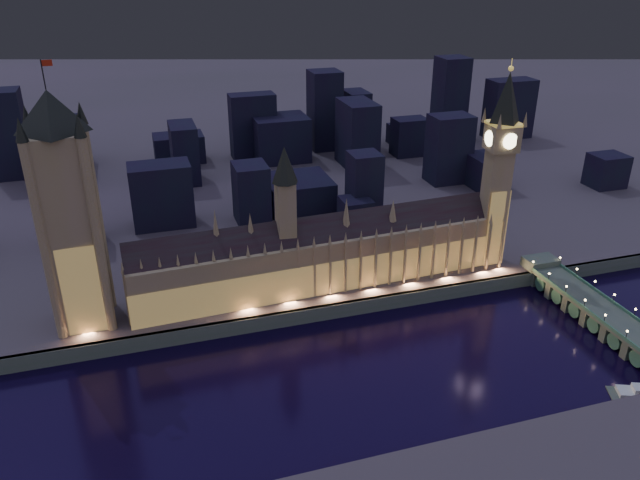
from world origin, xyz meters
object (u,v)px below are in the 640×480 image
object	(u,v)px
palace_of_westminster	(322,254)
westminster_bridge	(597,314)
elizabeth_tower	(500,154)
victoria_tower	(67,203)

from	to	relation	value
palace_of_westminster	westminster_bridge	xyz separation A→B (m)	(123.37, -65.20, -20.38)
palace_of_westminster	elizabeth_tower	xyz separation A→B (m)	(99.59, 0.17, 44.76)
palace_of_westminster	victoria_tower	world-z (taller)	victoria_tower
victoria_tower	elizabeth_tower	size ratio (longest dim) A/B	1.09
victoria_tower	westminster_bridge	size ratio (longest dim) A/B	1.09
palace_of_westminster	elizabeth_tower	bearing A→B (deg)	0.10
victoria_tower	elizabeth_tower	distance (m)	218.01
elizabeth_tower	westminster_bridge	world-z (taller)	elizabeth_tower
victoria_tower	westminster_bridge	xyz separation A→B (m)	(241.77, -65.37, -62.99)
victoria_tower	westminster_bridge	bearing A→B (deg)	-15.13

